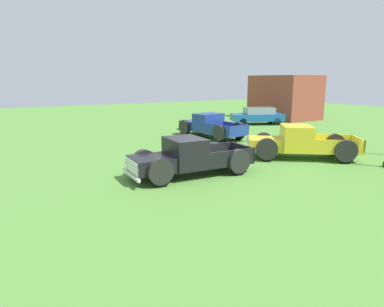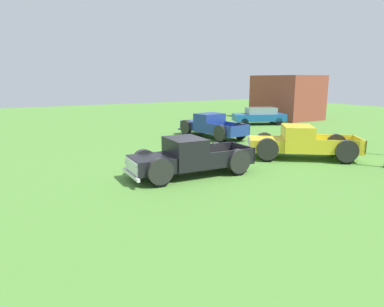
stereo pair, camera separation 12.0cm
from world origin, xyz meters
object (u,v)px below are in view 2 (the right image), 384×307
pickup_truck_behind_right (209,126)px  pickup_truck_foreground (184,158)px  pickup_truck_behind_left (295,143)px  sedan_distant_a (259,116)px

pickup_truck_behind_right → pickup_truck_foreground: bearing=-39.2°
pickup_truck_behind_left → pickup_truck_behind_right: (-7.50, -0.13, -0.02)m
sedan_distant_a → pickup_truck_behind_left: bearing=-33.7°
pickup_truck_behind_left → pickup_truck_foreground: bearing=-89.9°
pickup_truck_behind_left → pickup_truck_behind_right: pickup_truck_behind_left is taller
pickup_truck_behind_right → sedan_distant_a: bearing=113.8°
pickup_truck_foreground → sedan_distant_a: (-10.72, 13.40, 0.02)m
pickup_truck_foreground → pickup_truck_behind_left: 6.25m
pickup_truck_behind_right → sedan_distant_a: size_ratio=1.15×
pickup_truck_foreground → pickup_truck_behind_right: size_ratio=0.96×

